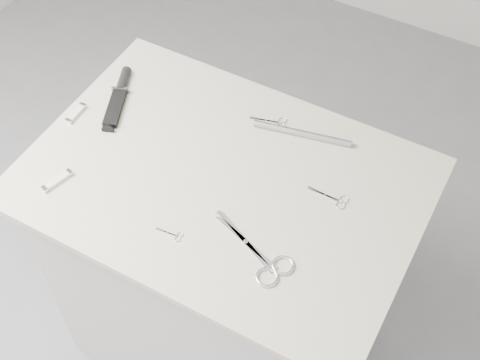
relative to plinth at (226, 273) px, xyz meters
The scene contains 11 objects.
ground 0.46m from the plinth, ahead, with size 4.00×4.00×0.01m, color gray.
plinth is the anchor object (origin of this frame).
display_board 0.46m from the plinth, ahead, with size 1.00×0.70×0.02m, color beige.
large_shears 0.54m from the plinth, 38.96° to the right, with size 0.23×0.14×0.01m.
embroidery_scissors_a 0.55m from the plinth, 15.63° to the left, with size 0.11×0.05×0.00m.
embroidery_scissors_b 0.53m from the plinth, 84.10° to the left, with size 0.10×0.05×0.00m.
tiny_scissors 0.51m from the plinth, 95.61° to the right, with size 0.07×0.03×0.00m.
sheathed_knife 0.63m from the plinth, 164.09° to the left, with size 0.12×0.22×0.03m.
pocket_knife_a 0.63m from the plinth, 149.71° to the right, with size 0.04×0.09×0.01m.
pocket_knife_b 0.66m from the plinth, behind, with size 0.02×0.08×0.01m.
metal_rail 0.54m from the plinth, 64.13° to the left, with size 0.02×0.02×0.27m, color #979AA0.
Camera 1 is at (0.55, -0.90, 2.24)m, focal length 50.00 mm.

